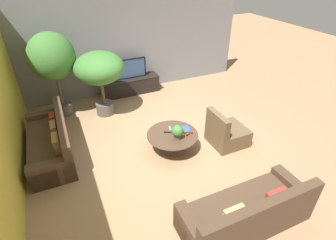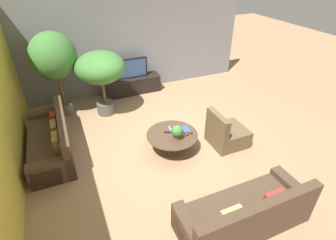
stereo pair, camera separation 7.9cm
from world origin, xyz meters
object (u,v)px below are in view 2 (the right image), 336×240
at_px(coffee_table, 172,139).
at_px(potted_palm_corner, 101,70).
at_px(couch_by_wall, 52,142).
at_px(armchair_wicker, 226,134).
at_px(television, 130,69).
at_px(potted_plant_tabletop, 177,132).
at_px(media_console, 132,85).
at_px(couch_near_entry, 245,214).
at_px(potted_palm_tall, 54,58).

bearing_deg(coffee_table, potted_palm_corner, 114.34).
xyz_separation_m(couch_by_wall, armchair_wicker, (3.71, -1.27, -0.01)).
bearing_deg(armchair_wicker, television, 19.77).
bearing_deg(potted_palm_corner, couch_by_wall, -139.37).
height_order(couch_by_wall, potted_plant_tabletop, couch_by_wall).
bearing_deg(armchair_wicker, potted_palm_corner, 41.86).
distance_m(coffee_table, potted_plant_tabletop, 0.36).
bearing_deg(potted_plant_tabletop, media_console, 90.35).
distance_m(television, potted_plant_tabletop, 3.34).
bearing_deg(coffee_table, couch_by_wall, 158.16).
height_order(coffee_table, potted_plant_tabletop, potted_plant_tabletop).
height_order(couch_near_entry, potted_palm_tall, potted_palm_tall).
height_order(couch_near_entry, potted_plant_tabletop, couch_near_entry).
height_order(armchair_wicker, potted_plant_tabletop, armchair_wicker).
height_order(television, potted_palm_tall, potted_palm_tall).
distance_m(couch_by_wall, couch_near_entry, 4.23).
bearing_deg(media_console, potted_palm_corner, -138.10).
xyz_separation_m(television, couch_near_entry, (0.25, -5.40, -0.54)).
distance_m(couch_by_wall, potted_palm_tall, 2.19).
xyz_separation_m(couch_near_entry, potted_palm_tall, (-2.30, 4.95, 1.30)).
bearing_deg(coffee_table, potted_palm_tall, 127.15).
distance_m(coffee_table, armchair_wicker, 1.28).
xyz_separation_m(media_console, coffee_table, (-0.01, -3.15, 0.04)).
bearing_deg(potted_plant_tabletop, potted_palm_tall, 125.77).
bearing_deg(couch_by_wall, couch_near_entry, 39.97).
height_order(television, couch_near_entry, television).
bearing_deg(potted_palm_tall, media_console, 12.41).
distance_m(media_console, armchair_wicker, 3.65).
bearing_deg(potted_plant_tabletop, couch_near_entry, -83.79).
xyz_separation_m(media_console, couch_near_entry, (0.25, -5.41, 0.01)).
distance_m(coffee_table, couch_by_wall, 2.65).
xyz_separation_m(armchair_wicker, potted_palm_tall, (-3.29, 2.98, 1.31)).
xyz_separation_m(couch_by_wall, potted_palm_tall, (0.42, 1.71, 1.30)).
relative_size(couch_near_entry, potted_plant_tabletop, 6.71).
xyz_separation_m(television, potted_plant_tabletop, (0.02, -3.33, -0.21)).
distance_m(media_console, coffee_table, 3.15).
xyz_separation_m(coffee_table, potted_palm_corner, (-1.01, 2.23, 0.97)).
height_order(television, coffee_table, television).
bearing_deg(media_console, potted_plant_tabletop, -89.65).
height_order(couch_by_wall, potted_palm_corner, potted_palm_corner).
height_order(media_console, couch_near_entry, couch_near_entry).
height_order(television, potted_plant_tabletop, television).
relative_size(couch_by_wall, armchair_wicker, 2.56).
xyz_separation_m(potted_palm_corner, potted_plant_tabletop, (1.04, -2.42, -0.66)).
bearing_deg(couch_by_wall, media_console, 131.16).
relative_size(media_console, potted_palm_tall, 0.81).
bearing_deg(armchair_wicker, media_console, 19.76).
xyz_separation_m(media_console, television, (0.00, -0.00, 0.55)).
xyz_separation_m(coffee_table, potted_palm_tall, (-2.04, 2.70, 1.28)).
distance_m(couch_near_entry, potted_palm_tall, 5.61).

